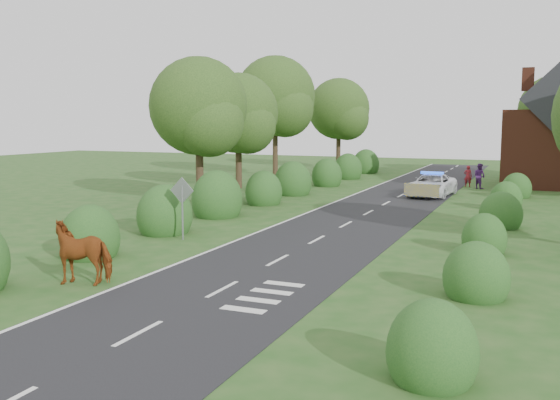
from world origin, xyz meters
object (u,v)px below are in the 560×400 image
at_px(pedestrian_red, 468,176).
at_px(pedestrian_purple, 479,176).
at_px(police_van, 432,185).
at_px(cow, 84,256).
at_px(road_sign, 182,199).

distance_m(pedestrian_red, pedestrian_purple, 1.35).
height_order(police_van, pedestrian_purple, pedestrian_purple).
height_order(cow, pedestrian_red, cow).
height_order(police_van, pedestrian_red, police_van).
bearing_deg(road_sign, pedestrian_purple, 69.29).
bearing_deg(pedestrian_red, police_van, 77.50).
distance_m(road_sign, police_van, 19.86).
bearing_deg(pedestrian_red, road_sign, 71.81).
relative_size(road_sign, pedestrian_red, 1.64).
xyz_separation_m(road_sign, police_van, (6.82, 18.62, -0.95)).
xyz_separation_m(road_sign, pedestrian_purple, (9.19, 24.30, -0.76)).
xyz_separation_m(police_van, pedestrian_red, (1.48, 6.69, 0.07)).
relative_size(police_van, pedestrian_red, 3.41).
bearing_deg(police_van, pedestrian_purple, 71.72).
bearing_deg(road_sign, cow, -83.29).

